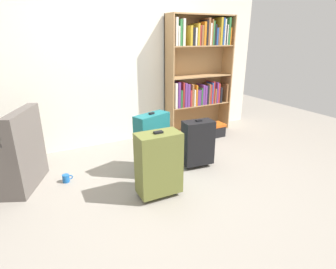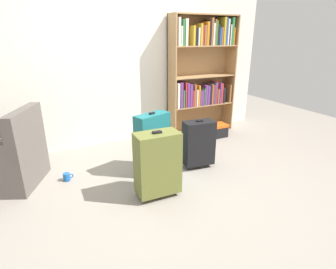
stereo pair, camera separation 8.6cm
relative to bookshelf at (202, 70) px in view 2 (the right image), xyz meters
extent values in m
plane|color=gray|center=(-1.25, -1.58, -1.10)|extent=(8.64, 8.64, 0.00)
cube|color=silver|center=(-1.25, 0.21, 0.20)|extent=(4.94, 0.10, 2.60)
cube|color=#A87F51|center=(-0.58, -0.01, -0.11)|extent=(0.02, 0.31, 1.97)
cube|color=#A87F51|center=(0.59, -0.01, -0.11)|extent=(0.02, 0.31, 1.97)
cube|color=#A87F51|center=(0.01, 0.13, -0.11)|extent=(1.19, 0.02, 1.97)
cube|color=#A87F51|center=(0.01, -0.01, -1.09)|extent=(1.15, 0.29, 0.02)
cube|color=#A87F51|center=(0.01, -0.01, -0.59)|extent=(1.15, 0.29, 0.02)
cube|color=#A87F51|center=(0.01, -0.01, -0.10)|extent=(1.15, 0.29, 0.02)
cube|color=#A87F51|center=(0.01, -0.01, 0.39)|extent=(1.15, 0.29, 0.02)
cube|color=#A87F51|center=(0.01, -0.01, 0.86)|extent=(1.15, 0.29, 0.02)
cube|color=silver|center=(-0.52, -0.06, -0.38)|extent=(0.04, 0.20, 0.41)
cube|color=#66337F|center=(-0.46, -0.05, -0.37)|extent=(0.04, 0.21, 0.42)
cube|color=#2D7238|center=(-0.42, -0.05, -0.44)|extent=(0.03, 0.21, 0.29)
cube|color=#B22D2D|center=(-0.38, -0.03, -0.37)|extent=(0.02, 0.25, 0.42)
cube|color=#66337F|center=(-0.33, -0.05, -0.38)|extent=(0.04, 0.21, 0.40)
cube|color=#66337F|center=(-0.28, -0.06, -0.39)|extent=(0.04, 0.20, 0.38)
cube|color=#B22D2D|center=(-0.23, -0.05, -0.44)|extent=(0.03, 0.21, 0.28)
cube|color=brown|center=(-0.20, -0.04, -0.40)|extent=(0.03, 0.24, 0.37)
cube|color=silver|center=(-0.16, -0.06, -0.44)|extent=(0.03, 0.20, 0.28)
cube|color=orange|center=(-0.12, -0.03, -0.41)|extent=(0.03, 0.26, 0.35)
cube|color=#66337F|center=(-0.08, -0.05, -0.45)|extent=(0.04, 0.21, 0.26)
cube|color=#66337F|center=(-0.04, -0.06, -0.45)|extent=(0.02, 0.20, 0.27)
cube|color=#2D7238|center=(-0.01, -0.07, -0.44)|extent=(0.02, 0.17, 0.29)
cube|color=#66337F|center=(0.02, -0.05, -0.41)|extent=(0.04, 0.22, 0.34)
cube|color=#66337F|center=(0.07, -0.03, -0.42)|extent=(0.04, 0.26, 0.33)
cube|color=black|center=(0.11, -0.05, -0.42)|extent=(0.03, 0.21, 0.33)
cube|color=brown|center=(0.15, -0.04, -0.41)|extent=(0.03, 0.23, 0.35)
cube|color=#B22D2D|center=(0.18, -0.03, -0.42)|extent=(0.02, 0.25, 0.34)
cube|color=#264C99|center=(0.21, -0.06, -0.40)|extent=(0.02, 0.19, 0.37)
cube|color=#B22D2D|center=(0.24, -0.03, -0.39)|extent=(0.02, 0.25, 0.38)
cube|color=brown|center=(0.28, -0.03, -0.45)|extent=(0.03, 0.26, 0.26)
cube|color=#66337F|center=(0.32, -0.07, -0.40)|extent=(0.02, 0.17, 0.37)
cube|color=#B22D2D|center=(0.35, -0.03, -0.41)|extent=(0.03, 0.25, 0.34)
cube|color=black|center=(0.40, -0.06, -0.45)|extent=(0.04, 0.20, 0.27)
cube|color=brown|center=(0.53, -0.07, -0.43)|extent=(0.03, 0.18, 0.31)
cube|color=silver|center=(-0.52, -0.05, 0.61)|extent=(0.04, 0.22, 0.41)
cube|color=silver|center=(-0.48, -0.04, 0.54)|extent=(0.02, 0.23, 0.29)
cube|color=#2D7238|center=(-0.44, -0.03, 0.59)|extent=(0.04, 0.25, 0.38)
cube|color=silver|center=(-0.39, -0.05, 0.60)|extent=(0.04, 0.22, 0.39)
cube|color=gold|center=(-0.26, -0.07, 0.55)|extent=(0.04, 0.17, 0.30)
cube|color=black|center=(-0.22, -0.06, 0.54)|extent=(0.04, 0.20, 0.27)
cube|color=silver|center=(-0.17, -0.07, 0.53)|extent=(0.03, 0.18, 0.27)
cube|color=gold|center=(-0.12, -0.03, 0.57)|extent=(0.03, 0.26, 0.33)
cube|color=#B22D2D|center=(-0.09, -0.05, 0.55)|extent=(0.02, 0.23, 0.30)
cube|color=brown|center=(-0.05, -0.04, 0.55)|extent=(0.04, 0.23, 0.30)
cube|color=orange|center=(0.00, -0.06, 0.58)|extent=(0.04, 0.19, 0.36)
cube|color=black|center=(0.04, -0.05, 0.59)|extent=(0.03, 0.22, 0.38)
cube|color=brown|center=(0.08, -0.04, 0.61)|extent=(0.04, 0.24, 0.42)
cube|color=silver|center=(0.11, -0.07, 0.57)|extent=(0.03, 0.17, 0.34)
cube|color=brown|center=(0.14, -0.04, 0.60)|extent=(0.02, 0.23, 0.40)
cube|color=#2D7238|center=(0.17, -0.06, 0.59)|extent=(0.03, 0.20, 0.37)
cube|color=black|center=(0.20, -0.05, 0.56)|extent=(0.04, 0.22, 0.32)
cube|color=#264C99|center=(0.24, -0.06, 0.54)|extent=(0.03, 0.19, 0.27)
cube|color=brown|center=(0.28, -0.06, 0.54)|extent=(0.03, 0.20, 0.28)
cube|color=gold|center=(0.32, -0.04, 0.62)|extent=(0.04, 0.23, 0.43)
cube|color=#264C99|center=(0.36, -0.03, 0.61)|extent=(0.03, 0.25, 0.42)
cube|color=silver|center=(0.40, -0.03, 0.60)|extent=(0.03, 0.25, 0.40)
cube|color=black|center=(0.42, -0.03, 0.56)|extent=(0.02, 0.26, 0.31)
cube|color=silver|center=(0.45, -0.05, 0.56)|extent=(0.02, 0.21, 0.32)
cube|color=#2D7238|center=(0.49, -0.04, 0.62)|extent=(0.04, 0.23, 0.43)
cube|color=orange|center=(0.52, -0.05, 0.54)|extent=(0.02, 0.21, 0.28)
cube|color=#59514C|center=(-3.03, -0.61, -0.90)|extent=(0.93, 0.93, 0.40)
cube|color=gray|center=(-3.03, -0.61, -0.66)|extent=(0.73, 0.69, 0.08)
cube|color=#59514C|center=(-2.76, -0.73, -0.45)|extent=(0.40, 0.69, 0.50)
cube|color=#59514C|center=(-2.91, -0.34, -0.59)|extent=(0.68, 0.38, 0.22)
cylinder|color=#1959A5|center=(-2.41, -0.84, -1.05)|extent=(0.08, 0.08, 0.10)
torus|color=#1959A5|center=(-2.36, -0.84, -1.04)|extent=(0.06, 0.01, 0.06)
cube|color=black|center=(0.09, -0.39, -1.00)|extent=(0.36, 0.22, 0.20)
cube|color=#D85919|center=(0.09, -0.39, -0.89)|extent=(0.37, 0.23, 0.04)
cube|color=brown|center=(-1.56, -1.61, -0.71)|extent=(0.46, 0.26, 0.67)
cube|color=black|center=(-1.56, -1.61, -0.36)|extent=(0.09, 0.05, 0.02)
cylinder|color=black|center=(-1.72, -1.61, -1.07)|extent=(0.05, 0.05, 0.05)
cylinder|color=black|center=(-1.40, -1.62, -1.07)|extent=(0.05, 0.05, 0.05)
cube|color=black|center=(-0.79, -1.21, -0.76)|extent=(0.41, 0.26, 0.58)
cube|color=black|center=(-0.79, -1.21, -0.46)|extent=(0.08, 0.05, 0.02)
cylinder|color=black|center=(-0.93, -1.20, -1.07)|extent=(0.06, 0.06, 0.05)
cylinder|color=black|center=(-0.66, -1.23, -1.07)|extent=(0.06, 0.06, 0.05)
cube|color=#19666B|center=(-1.38, -1.07, -0.69)|extent=(0.48, 0.31, 0.71)
cube|color=black|center=(-1.38, -1.07, -0.32)|extent=(0.07, 0.05, 0.02)
cylinder|color=black|center=(-1.53, -1.12, -1.07)|extent=(0.06, 0.06, 0.05)
cylinder|color=black|center=(-1.23, -1.02, -1.07)|extent=(0.06, 0.06, 0.05)
camera|label=1|loc=(-2.67, -3.94, 0.55)|focal=29.08mm
camera|label=2|loc=(-2.60, -3.98, 0.55)|focal=29.08mm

